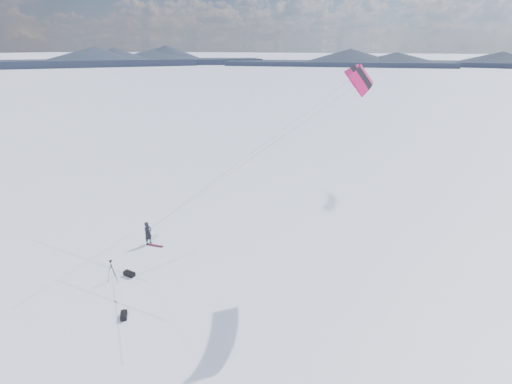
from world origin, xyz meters
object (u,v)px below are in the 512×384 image
at_px(snowkiter, 149,244).
at_px(snowboard, 155,245).
at_px(tripod, 111,267).
at_px(gear_bag_a, 129,274).
at_px(gear_bag_b, 124,315).

height_order(snowkiter, snowboard, snowkiter).
height_order(tripod, gear_bag_a, tripod).
xyz_separation_m(snowkiter, gear_bag_a, (1.51, -4.01, 0.16)).
bearing_deg(snowkiter, gear_bag_b, -144.85).
distance_m(snowkiter, gear_bag_a, 4.29).
relative_size(snowboard, gear_bag_a, 1.74).
distance_m(tripod, gear_bag_b, 4.17).
distance_m(gear_bag_a, gear_bag_b, 4.20).
height_order(snowkiter, gear_bag_a, snowkiter).
distance_m(snowkiter, tripod, 4.95).
bearing_deg(gear_bag_a, tripod, -124.08).
distance_m(snowboard, gear_bag_b, 8.09).
relative_size(tripod, gear_bag_a, 1.79).
distance_m(snowboard, gear_bag_a, 4.05).
height_order(snowboard, gear_bag_b, gear_bag_b).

